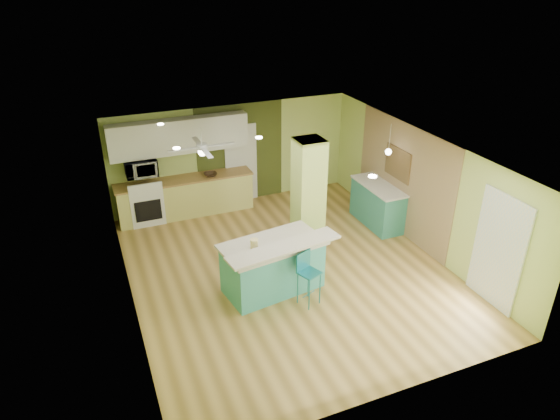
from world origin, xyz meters
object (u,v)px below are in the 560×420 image
object	(u,v)px
bar_stool	(307,270)
fruit_bowl	(210,174)
side_counter	(378,204)
canister	(254,244)
peninsula	(273,265)

from	to	relation	value
bar_stool	fruit_bowl	distance (m)	4.23
side_counter	canister	world-z (taller)	canister
canister	fruit_bowl	bearing A→B (deg)	87.09
peninsula	bar_stool	xyz separation A→B (m)	(0.40, -0.59, 0.15)
peninsula	side_counter	distance (m)	3.54
bar_stool	canister	xyz separation A→B (m)	(-0.76, 0.57, 0.39)
bar_stool	canister	size ratio (longest dim) A/B	5.60
bar_stool	canister	bearing A→B (deg)	121.51
side_counter	bar_stool	bearing A→B (deg)	-143.21
peninsula	bar_stool	distance (m)	0.73
fruit_bowl	canister	xyz separation A→B (m)	(-0.18, -3.61, 0.09)
peninsula	fruit_bowl	xyz separation A→B (m)	(-0.18, 3.59, 0.45)
canister	peninsula	bearing A→B (deg)	2.43
peninsula	canister	xyz separation A→B (m)	(-0.36, -0.02, 0.55)
peninsula	bar_stool	world-z (taller)	peninsula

